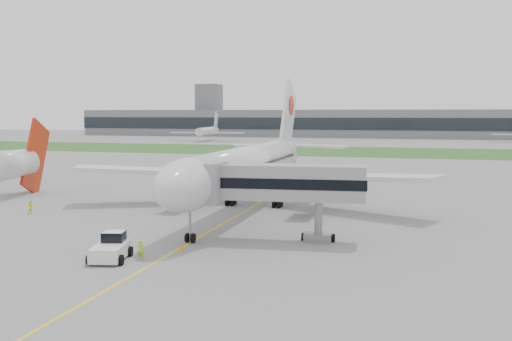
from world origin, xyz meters
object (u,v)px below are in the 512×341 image
(jet_bridge, at_px, (273,183))
(neighbor_aircraft, at_px, (15,163))
(ground_crew_near, at_px, (141,250))
(pushback_tug, at_px, (111,248))
(airliner, at_px, (249,165))

(jet_bridge, xyz_separation_m, neighbor_aircraft, (-43.94, 18.88, -0.78))
(jet_bridge, relative_size, ground_crew_near, 9.64)
(pushback_tug, height_order, ground_crew_near, pushback_tug)
(pushback_tug, relative_size, neighbor_aircraft, 0.32)
(pushback_tug, relative_size, jet_bridge, 0.29)
(airliner, distance_m, jet_bridge, 18.68)
(pushback_tug, xyz_separation_m, neighbor_aircraft, (-32.58, 29.23, 3.81))
(airliner, relative_size, jet_bridge, 3.30)
(airliner, distance_m, ground_crew_near, 27.38)
(pushback_tug, bearing_deg, neighbor_aircraft, 124.74)
(jet_bridge, height_order, neighbor_aircraft, neighbor_aircraft)
(airliner, relative_size, ground_crew_near, 31.82)
(airliner, distance_m, pushback_tug, 28.18)
(airliner, height_order, jet_bridge, airliner)
(pushback_tug, xyz_separation_m, ground_crew_near, (2.43, 0.60, -0.17))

